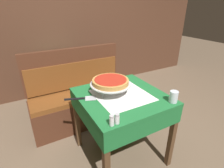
{
  "coord_description": "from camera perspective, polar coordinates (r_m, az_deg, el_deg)",
  "views": [
    {
      "loc": [
        -0.8,
        -1.25,
        1.56
      ],
      "look_at": [
        -0.08,
        0.06,
        0.87
      ],
      "focal_mm": 28.0,
      "sensor_mm": 36.0,
      "label": 1
    }
  ],
  "objects": [
    {
      "name": "ground_plane",
      "position": [
        2.15,
        2.74,
        -21.63
      ],
      "size": [
        14.0,
        14.0,
        0.0
      ],
      "primitive_type": "plane",
      "color": "brown"
    },
    {
      "name": "dining_table_front",
      "position": [
        1.74,
        3.17,
        -6.95
      ],
      "size": [
        0.8,
        0.8,
        0.76
      ],
      "color": "#1E6B33",
      "rests_on": "ground_plane"
    },
    {
      "name": "dining_table_rear",
      "position": [
        2.89,
        -16.11,
        5.49
      ],
      "size": [
        0.65,
        0.65,
        0.77
      ],
      "color": "#1E6B33",
      "rests_on": "ground_plane"
    },
    {
      "name": "booth_bench",
      "position": [
        2.48,
        -10.44,
        -5.65
      ],
      "size": [
        1.3,
        0.44,
        1.03
      ],
      "color": "#4C2819",
      "rests_on": "ground_plane"
    },
    {
      "name": "back_wall_panel",
      "position": [
        3.28,
        -15.46,
        17.73
      ],
      "size": [
        6.0,
        0.04,
        2.4
      ],
      "primitive_type": "cube",
      "color": "#4C2D1E",
      "rests_on": "ground_plane"
    },
    {
      "name": "pizza_pan_stand",
      "position": [
        1.68,
        -0.5,
        -0.13
      ],
      "size": [
        0.39,
        0.39,
        0.1
      ],
      "color": "#ADADB2",
      "rests_on": "dining_table_front"
    },
    {
      "name": "deep_dish_pizza",
      "position": [
        1.67,
        -0.5,
        0.88
      ],
      "size": [
        0.35,
        0.35,
        0.04
      ],
      "color": "#C68E47",
      "rests_on": "pizza_pan_stand"
    },
    {
      "name": "pizza_server",
      "position": [
        1.64,
        -9.92,
        -4.71
      ],
      "size": [
        0.29,
        0.15,
        0.01
      ],
      "color": "#BCBCC1",
      "rests_on": "dining_table_front"
    },
    {
      "name": "water_glass_near",
      "position": [
        1.64,
        19.48,
        -3.93
      ],
      "size": [
        0.07,
        0.07,
        0.11
      ],
      "color": "silver",
      "rests_on": "dining_table_front"
    },
    {
      "name": "salt_shaker",
      "position": [
        1.28,
        -0.09,
        -11.82
      ],
      "size": [
        0.04,
        0.04,
        0.08
      ],
      "color": "silver",
      "rests_on": "dining_table_front"
    },
    {
      "name": "pepper_shaker",
      "position": [
        1.29,
        1.68,
        -11.27
      ],
      "size": [
        0.04,
        0.04,
        0.08
      ],
      "color": "silver",
      "rests_on": "dining_table_front"
    },
    {
      "name": "condiment_caddy",
      "position": [
        2.77,
        -17.89,
        8.04
      ],
      "size": [
        0.11,
        0.11,
        0.18
      ],
      "color": "black",
      "rests_on": "dining_table_rear"
    }
  ]
}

